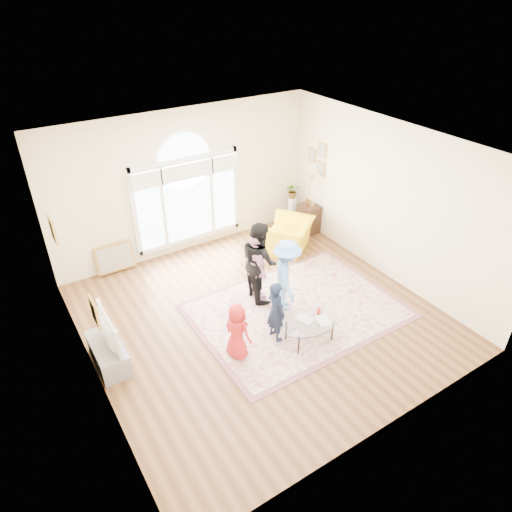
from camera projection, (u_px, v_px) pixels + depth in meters
ground at (261, 316)px, 8.54m from camera, size 6.00×6.00×0.00m
room_shell at (189, 187)px, 9.74m from camera, size 6.00×6.00×6.00m
area_rug at (297, 311)px, 8.65m from camera, size 3.60×2.60×0.02m
rug_border at (297, 311)px, 8.65m from camera, size 3.80×2.80×0.01m
tv_console at (108, 354)px, 7.39m from camera, size 0.45×1.00×0.42m
television at (104, 331)px, 7.13m from camera, size 0.16×0.97×0.56m
coffee_table at (310, 322)px, 7.76m from camera, size 1.13×0.77×0.54m
armchair at (289, 236)px, 10.40m from camera, size 1.45×1.42×0.71m
side_cabinet at (309, 218)px, 11.14m from camera, size 0.40×0.50×0.70m
floor_lamp at (310, 184)px, 10.58m from camera, size 0.28×0.28×1.51m
plant_pedestal at (292, 210)px, 11.52m from camera, size 0.20×0.20×0.70m
potted_plant at (293, 191)px, 11.23m from camera, size 0.44×0.41×0.38m
leaning_picture at (117, 271)px, 9.80m from camera, size 0.80×0.14×0.62m
child_red at (237, 331)px, 7.37m from camera, size 0.48×0.59×1.04m
child_navy at (276, 311)px, 7.71m from camera, size 0.28×0.42×1.15m
child_black at (259, 261)px, 8.62m from camera, size 0.72×0.86×1.61m
child_pink at (256, 267)px, 8.59m from camera, size 0.47×0.88×1.43m
child_blue at (287, 276)px, 8.36m from camera, size 0.87×1.06×1.43m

